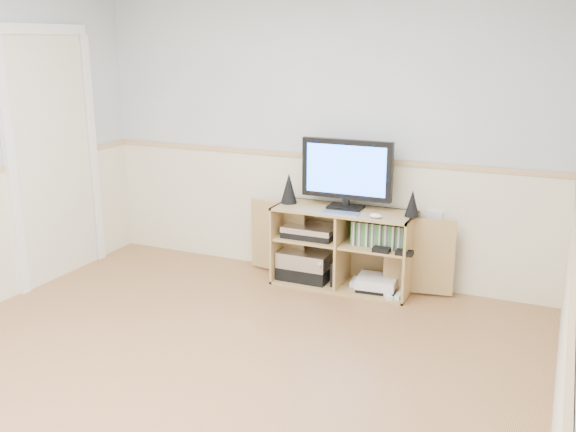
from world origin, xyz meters
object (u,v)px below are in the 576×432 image
at_px(media_cabinet, 345,246).
at_px(game_consoles, 376,283).
at_px(keyboard, 340,213).
at_px(monitor, 347,171).

distance_m(media_cabinet, game_consoles, 0.40).
bearing_deg(media_cabinet, keyboard, -85.20).
relative_size(media_cabinet, keyboard, 5.90).
height_order(monitor, game_consoles, monitor).
xyz_separation_m(monitor, keyboard, (0.02, -0.19, -0.30)).
distance_m(keyboard, game_consoles, 0.66).
distance_m(monitor, game_consoles, 0.93).
relative_size(monitor, game_consoles, 1.64).
relative_size(monitor, keyboard, 2.49).
xyz_separation_m(media_cabinet, keyboard, (0.02, -0.19, 0.32)).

